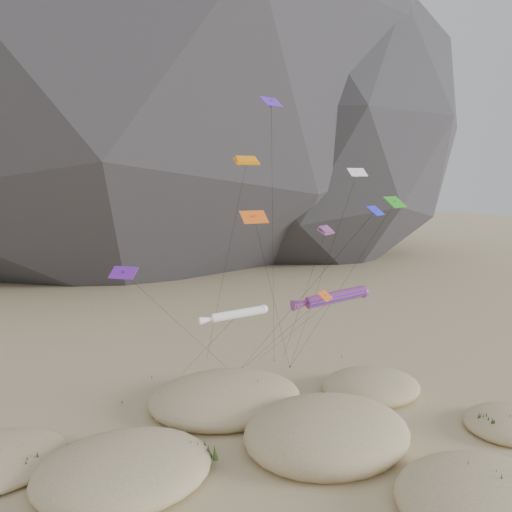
% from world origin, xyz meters
% --- Properties ---
extents(ground, '(500.00, 500.00, 0.00)m').
position_xyz_m(ground, '(0.00, 0.00, 0.00)').
color(ground, '#CCB789').
rests_on(ground, ground).
extents(dunes, '(53.29, 36.80, 4.60)m').
position_xyz_m(dunes, '(-3.04, 4.32, 0.74)').
color(dunes, '#CCB789').
rests_on(dunes, ground).
extents(dune_grass, '(41.38, 28.74, 1.46)m').
position_xyz_m(dune_grass, '(-1.35, 3.70, 0.85)').
color(dune_grass, black).
rests_on(dune_grass, ground).
extents(kite_stakes, '(27.44, 5.36, 0.30)m').
position_xyz_m(kite_stakes, '(1.70, 22.99, 0.15)').
color(kite_stakes, '#3F2D1E').
rests_on(kite_stakes, ground).
extents(rainbow_tube_kite, '(8.01, 17.08, 12.30)m').
position_xyz_m(rainbow_tube_kite, '(6.07, 9.97, 11.41)').
color(rainbow_tube_kite, red).
rests_on(rainbow_tube_kite, ground).
extents(white_tube_kite, '(6.02, 16.70, 11.60)m').
position_xyz_m(white_tube_kite, '(-3.66, 9.42, 10.99)').
color(white_tube_kite, white).
rests_on(white_tube_kite, ground).
extents(orange_parafoil, '(2.50, 12.49, 24.38)m').
position_xyz_m(orange_parafoil, '(0.26, 16.88, 23.61)').
color(orange_parafoil, orange).
rests_on(orange_parafoil, ground).
extents(multi_parafoil, '(2.59, 11.84, 17.52)m').
position_xyz_m(multi_parafoil, '(8.25, 15.29, 16.88)').
color(multi_parafoil, '#FF1A37').
rests_on(multi_parafoil, ground).
extents(delta_kites, '(28.67, 19.46, 28.78)m').
position_xyz_m(delta_kites, '(3.50, 10.69, 18.77)').
color(delta_kites, white).
rests_on(delta_kites, ground).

